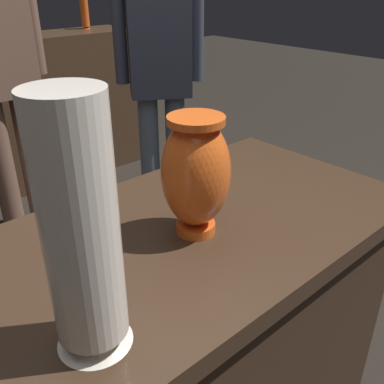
% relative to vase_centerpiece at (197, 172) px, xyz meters
% --- Properties ---
extents(display_plinth, '(1.20, 0.64, 0.80)m').
position_rel_vase_centerpiece_xyz_m(display_plinth, '(-0.00, 0.03, -0.55)').
color(display_plinth, '#382619').
rests_on(display_plinth, ground_plane).
extents(vase_centerpiece, '(0.16, 0.16, 0.29)m').
position_rel_vase_centerpiece_xyz_m(vase_centerpiece, '(0.00, 0.00, 0.00)').
color(vase_centerpiece, '#E55B1E').
rests_on(vase_centerpiece, display_plinth).
extents(vase_tall_behind, '(0.13, 0.13, 0.43)m').
position_rel_vase_centerpiece_xyz_m(vase_tall_behind, '(-0.36, -0.14, 0.06)').
color(vase_tall_behind, silver).
rests_on(vase_tall_behind, display_plinth).
extents(shelf_vase_far_right, '(0.07, 0.07, 0.19)m').
position_rel_vase_centerpiece_xyz_m(shelf_vase_far_right, '(1.04, 2.30, 0.13)').
color(shelf_vase_far_right, '#E55B1E').
rests_on(shelf_vase_far_right, back_display_shelf).
extents(shelf_vase_right, '(0.07, 0.07, 0.14)m').
position_rel_vase_centerpiece_xyz_m(shelf_vase_right, '(0.52, 2.28, 0.11)').
color(shelf_vase_right, orange).
rests_on(shelf_vase_right, back_display_shelf).
extents(visitor_near_right, '(0.41, 0.32, 1.52)m').
position_rel_vase_centerpiece_xyz_m(visitor_near_right, '(0.84, 1.21, -0.06)').
color(visitor_near_right, slate).
rests_on(visitor_near_right, ground_plane).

